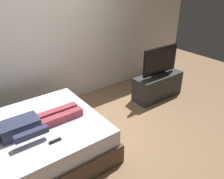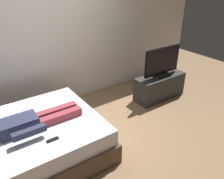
{
  "view_description": "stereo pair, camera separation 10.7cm",
  "coord_description": "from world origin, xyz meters",
  "px_view_note": "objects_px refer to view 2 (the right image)",
  "views": [
    {
      "loc": [
        -1.47,
        -2.34,
        2.34
      ],
      "look_at": [
        0.45,
        0.23,
        0.69
      ],
      "focal_mm": 36.08,
      "sensor_mm": 36.0,
      "label": 1
    },
    {
      "loc": [
        -1.39,
        -2.41,
        2.34
      ],
      "look_at": [
        0.45,
        0.23,
        0.69
      ],
      "focal_mm": 36.08,
      "sensor_mm": 36.0,
      "label": 2
    }
  ],
  "objects_px": {
    "person": "(29,123)",
    "tv": "(162,62)",
    "tv_stand": "(159,87)",
    "bed": "(30,143)",
    "remote": "(53,140)"
  },
  "relations": [
    {
      "from": "person",
      "to": "remote",
      "type": "xyz_separation_m",
      "value": [
        0.15,
        -0.4,
        -0.07
      ]
    },
    {
      "from": "person",
      "to": "tv_stand",
      "type": "xyz_separation_m",
      "value": [
        2.73,
        0.3,
        -0.37
      ]
    },
    {
      "from": "bed",
      "to": "remote",
      "type": "height_order",
      "value": "remote"
    },
    {
      "from": "tv",
      "to": "bed",
      "type": "bearing_deg",
      "value": -174.92
    },
    {
      "from": "bed",
      "to": "tv",
      "type": "xyz_separation_m",
      "value": [
        2.76,
        0.25,
        0.52
      ]
    },
    {
      "from": "person",
      "to": "tv",
      "type": "relative_size",
      "value": 1.43
    },
    {
      "from": "tv_stand",
      "to": "tv",
      "type": "height_order",
      "value": "tv"
    },
    {
      "from": "bed",
      "to": "tv",
      "type": "distance_m",
      "value": 2.82
    },
    {
      "from": "remote",
      "to": "tv",
      "type": "relative_size",
      "value": 0.17
    },
    {
      "from": "tv",
      "to": "person",
      "type": "bearing_deg",
      "value": -173.73
    },
    {
      "from": "bed",
      "to": "remote",
      "type": "relative_size",
      "value": 13.16
    },
    {
      "from": "bed",
      "to": "remote",
      "type": "bearing_deg",
      "value": -68.61
    },
    {
      "from": "remote",
      "to": "bed",
      "type": "bearing_deg",
      "value": 111.39
    },
    {
      "from": "person",
      "to": "remote",
      "type": "distance_m",
      "value": 0.44
    },
    {
      "from": "person",
      "to": "tv_stand",
      "type": "relative_size",
      "value": 1.15
    }
  ]
}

